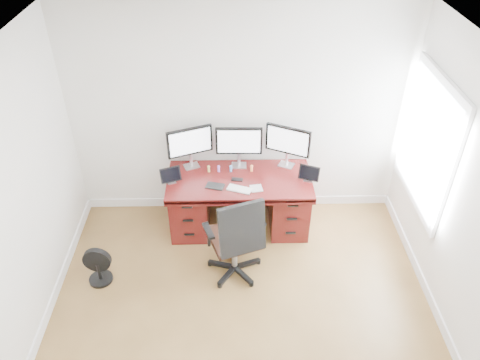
{
  "coord_description": "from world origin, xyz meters",
  "views": [
    {
      "loc": [
        -0.09,
        -2.65,
        3.99
      ],
      "look_at": [
        0.0,
        1.5,
        0.95
      ],
      "focal_mm": 35.0,
      "sensor_mm": 36.0,
      "label": 1
    }
  ],
  "objects_px": {
    "desk": "(239,200)",
    "office_chair": "(236,250)",
    "keyboard": "(239,189)",
    "floor_fan": "(98,266)",
    "monitor_center": "(239,142)"
  },
  "relations": [
    {
      "from": "monitor_center",
      "to": "keyboard",
      "type": "height_order",
      "value": "monitor_center"
    },
    {
      "from": "office_chair",
      "to": "monitor_center",
      "type": "xyz_separation_m",
      "value": [
        0.05,
        1.06,
        0.72
      ]
    },
    {
      "from": "floor_fan",
      "to": "keyboard",
      "type": "bearing_deg",
      "value": 25.62
    },
    {
      "from": "office_chair",
      "to": "monitor_center",
      "type": "height_order",
      "value": "monitor_center"
    },
    {
      "from": "floor_fan",
      "to": "desk",
      "type": "bearing_deg",
      "value": 32.77
    },
    {
      "from": "desk",
      "to": "keyboard",
      "type": "height_order",
      "value": "keyboard"
    },
    {
      "from": "floor_fan",
      "to": "keyboard",
      "type": "height_order",
      "value": "keyboard"
    },
    {
      "from": "desk",
      "to": "office_chair",
      "type": "relative_size",
      "value": 1.53
    },
    {
      "from": "desk",
      "to": "floor_fan",
      "type": "xyz_separation_m",
      "value": [
        -1.56,
        -0.89,
        -0.19
      ]
    },
    {
      "from": "monitor_center",
      "to": "desk",
      "type": "bearing_deg",
      "value": -88.65
    },
    {
      "from": "floor_fan",
      "to": "keyboard",
      "type": "distance_m",
      "value": 1.77
    },
    {
      "from": "office_chair",
      "to": "floor_fan",
      "type": "relative_size",
      "value": 2.49
    },
    {
      "from": "desk",
      "to": "keyboard",
      "type": "bearing_deg",
      "value": -91.16
    },
    {
      "from": "desk",
      "to": "keyboard",
      "type": "distance_m",
      "value": 0.43
    },
    {
      "from": "keyboard",
      "to": "desk",
      "type": "bearing_deg",
      "value": 109.71
    }
  ]
}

